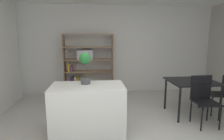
{
  "coord_description": "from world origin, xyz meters",
  "views": [
    {
      "loc": [
        -0.46,
        -2.71,
        1.73
      ],
      "look_at": [
        -0.16,
        0.41,
        1.16
      ],
      "focal_mm": 29.45,
      "sensor_mm": 36.0,
      "label": 1
    }
  ],
  "objects_px": {
    "open_bookshelf": "(86,65)",
    "potted_plant_on_island": "(85,64)",
    "dining_chair_near": "(203,96)",
    "dining_table": "(192,85)",
    "kitchen_island": "(88,109)",
    "dining_chair_window_side": "(222,91)"
  },
  "relations": [
    {
      "from": "open_bookshelf",
      "to": "dining_table",
      "type": "distance_m",
      "value": 2.9
    },
    {
      "from": "dining_chair_near",
      "to": "kitchen_island",
      "type": "bearing_deg",
      "value": -177.47
    },
    {
      "from": "kitchen_island",
      "to": "open_bookshelf",
      "type": "distance_m",
      "value": 2.23
    },
    {
      "from": "dining_table",
      "to": "dining_chair_near",
      "type": "distance_m",
      "value": 0.46
    },
    {
      "from": "dining_chair_window_side",
      "to": "dining_chair_near",
      "type": "bearing_deg",
      "value": -51.95
    },
    {
      "from": "open_bookshelf",
      "to": "potted_plant_on_island",
      "type": "bearing_deg",
      "value": -87.58
    },
    {
      "from": "open_bookshelf",
      "to": "dining_chair_window_side",
      "type": "xyz_separation_m",
      "value": [
        3.1,
        -1.64,
        -0.4
      ]
    },
    {
      "from": "kitchen_island",
      "to": "open_bookshelf",
      "type": "bearing_deg",
      "value": 93.29
    },
    {
      "from": "dining_table",
      "to": "dining_chair_window_side",
      "type": "relative_size",
      "value": 1.16
    },
    {
      "from": "open_bookshelf",
      "to": "dining_table",
      "type": "height_order",
      "value": "open_bookshelf"
    },
    {
      "from": "dining_table",
      "to": "dining_chair_near",
      "type": "height_order",
      "value": "dining_chair_near"
    },
    {
      "from": "kitchen_island",
      "to": "dining_table",
      "type": "height_order",
      "value": "kitchen_island"
    },
    {
      "from": "potted_plant_on_island",
      "to": "dining_chair_window_side",
      "type": "distance_m",
      "value": 3.13
    },
    {
      "from": "open_bookshelf",
      "to": "dining_table",
      "type": "relative_size",
      "value": 1.81
    },
    {
      "from": "dining_chair_near",
      "to": "dining_table",
      "type": "bearing_deg",
      "value": 89.97
    },
    {
      "from": "potted_plant_on_island",
      "to": "open_bookshelf",
      "type": "bearing_deg",
      "value": 92.42
    },
    {
      "from": "potted_plant_on_island",
      "to": "dining_chair_window_side",
      "type": "bearing_deg",
      "value": 7.97
    },
    {
      "from": "kitchen_island",
      "to": "open_bookshelf",
      "type": "height_order",
      "value": "open_bookshelf"
    },
    {
      "from": "dining_chair_near",
      "to": "open_bookshelf",
      "type": "bearing_deg",
      "value": 138.98
    },
    {
      "from": "open_bookshelf",
      "to": "dining_chair_near",
      "type": "relative_size",
      "value": 1.86
    },
    {
      "from": "kitchen_island",
      "to": "potted_plant_on_island",
      "type": "xyz_separation_m",
      "value": [
        -0.04,
        0.11,
        0.81
      ]
    },
    {
      "from": "dining_chair_near",
      "to": "potted_plant_on_island",
      "type": "bearing_deg",
      "value": 179.65
    }
  ]
}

